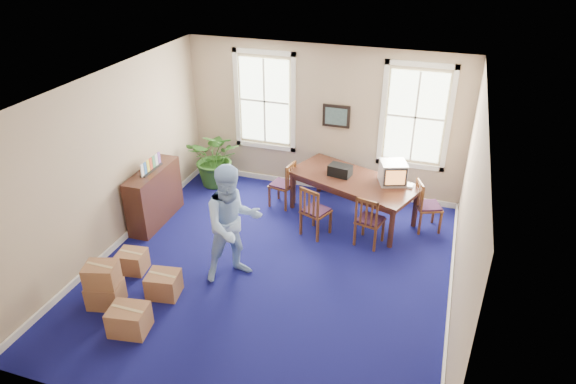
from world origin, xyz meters
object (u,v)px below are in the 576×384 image
(chair_near_left, at_px, (316,210))
(conference_table, at_px, (352,198))
(potted_plant, at_px, (216,158))
(cardboard_boxes, at_px, (118,283))
(man, at_px, (233,224))
(credenza, at_px, (154,195))
(crt_tv, at_px, (393,173))

(chair_near_left, bearing_deg, conference_table, -98.89)
(potted_plant, relative_size, cardboard_boxes, 0.96)
(chair_near_left, height_order, cardboard_boxes, chair_near_left)
(potted_plant, bearing_deg, chair_near_left, -25.92)
(chair_near_left, xyz_separation_m, man, (-0.95, -1.67, 0.51))
(man, relative_size, credenza, 1.39)
(potted_plant, bearing_deg, crt_tv, -5.54)
(chair_near_left, relative_size, man, 0.51)
(chair_near_left, relative_size, credenza, 0.70)
(cardboard_boxes, bearing_deg, crt_tv, 46.42)
(conference_table, distance_m, crt_tv, 0.99)
(conference_table, distance_m, potted_plant, 3.23)
(man, height_order, credenza, man)
(conference_table, distance_m, credenza, 3.93)
(conference_table, bearing_deg, man, -99.03)
(man, bearing_deg, credenza, 110.73)
(chair_near_left, xyz_separation_m, credenza, (-3.16, -0.53, 0.06))
(cardboard_boxes, bearing_deg, conference_table, 52.46)
(conference_table, relative_size, cardboard_boxes, 1.82)
(chair_near_left, relative_size, potted_plant, 0.78)
(man, height_order, potted_plant, man)
(credenza, bearing_deg, potted_plant, 73.79)
(man, height_order, cardboard_boxes, man)
(crt_tv, height_order, man, man)
(crt_tv, bearing_deg, potted_plant, 154.78)
(credenza, distance_m, cardboard_boxes, 2.51)
(conference_table, height_order, potted_plant, potted_plant)
(crt_tv, xyz_separation_m, cardboard_boxes, (-3.64, -3.83, -0.68))
(chair_near_left, distance_m, man, 1.99)
(chair_near_left, bearing_deg, potted_plant, -3.84)
(crt_tv, bearing_deg, conference_table, 164.72)
(cardboard_boxes, bearing_deg, potted_plant, 93.98)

